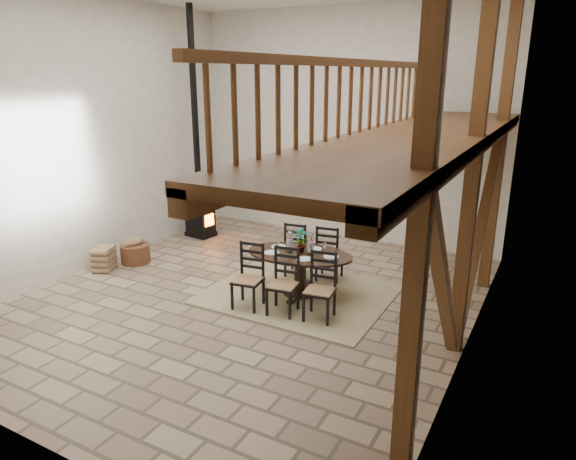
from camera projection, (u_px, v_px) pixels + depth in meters
The scene contains 7 objects.
ground at pixel (248, 299), 8.62m from camera, with size 8.00×8.00×0.00m, color tan.
room_shell at pixel (315, 119), 7.19m from camera, with size 7.02×8.02×5.01m.
rug at pixel (299, 293), 8.80m from camera, with size 3.00×2.50×0.02m, color tan.
dining_table at pixel (297, 274), 8.59m from camera, with size 1.95×2.18×1.16m.
wood_stove at pixel (199, 188), 11.61m from camera, with size 0.67×0.54×5.00m.
log_basket at pixel (135, 253), 10.21m from camera, with size 0.57×0.57×0.47m.
log_stack at pixel (104, 259), 9.80m from camera, with size 0.49×0.56×0.46m.
Camera 1 is at (4.38, -6.61, 3.64)m, focal length 32.00 mm.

